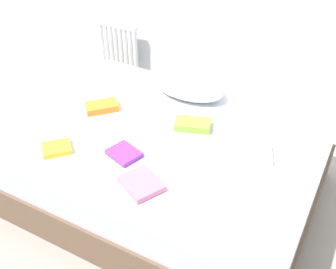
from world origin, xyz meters
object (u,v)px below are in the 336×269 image
(pillow, at_px, (189,87))
(textbook_orange, at_px, (101,107))
(textbook_lime, at_px, (193,124))
(textbook_white, at_px, (252,153))
(textbook_yellow, at_px, (56,148))
(radiator, at_px, (119,48))
(textbook_purple, at_px, (124,153))
(bed, at_px, (165,165))
(textbook_pink, at_px, (141,184))

(pillow, distance_m, textbook_orange, 0.66)
(textbook_lime, xyz_separation_m, textbook_white, (0.44, -0.09, -0.01))
(textbook_orange, xyz_separation_m, textbook_yellow, (0.03, -0.51, -0.01))
(pillow, bearing_deg, radiator, 148.58)
(textbook_purple, xyz_separation_m, textbook_yellow, (-0.39, -0.16, 0.00))
(bed, distance_m, textbook_yellow, 0.74)
(bed, xyz_separation_m, textbook_yellow, (-0.52, -0.45, 0.27))
(textbook_lime, bearing_deg, bed, -143.34)
(textbook_purple, bearing_deg, bed, 84.80)
(radiator, relative_size, textbook_orange, 2.27)
(textbook_orange, bearing_deg, bed, -53.12)
(pillow, height_order, textbook_purple, pillow)
(bed, relative_size, radiator, 3.93)
(textbook_purple, height_order, textbook_yellow, textbook_yellow)
(textbook_orange, distance_m, textbook_yellow, 0.51)
(textbook_white, bearing_deg, textbook_yellow, -175.48)
(textbook_yellow, xyz_separation_m, textbook_white, (1.08, 0.53, -0.00))
(pillow, bearing_deg, textbook_yellow, -113.68)
(radiator, distance_m, textbook_purple, 1.83)
(radiator, height_order, textbook_orange, radiator)
(textbook_pink, bearing_deg, bed, 130.58)
(pillow, xyz_separation_m, textbook_orange, (-0.46, -0.47, -0.04))
(bed, bearing_deg, textbook_yellow, -138.99)
(radiator, height_order, textbook_white, radiator)
(textbook_lime, distance_m, textbook_yellow, 0.89)
(bed, height_order, pillow, pillow)
(bed, distance_m, textbook_orange, 0.61)
(bed, bearing_deg, textbook_orange, 173.40)
(textbook_white, xyz_separation_m, textbook_pink, (-0.46, -0.55, 0.00))
(textbook_lime, xyz_separation_m, textbook_pink, (-0.01, -0.64, -0.01))
(pillow, relative_size, textbook_pink, 2.37)
(bed, relative_size, textbook_yellow, 11.63)
(bed, xyz_separation_m, textbook_purple, (-0.12, -0.29, 0.27))
(pillow, bearing_deg, textbook_white, -34.78)
(textbook_orange, bearing_deg, textbook_pink, -85.65)
(bed, height_order, textbook_orange, textbook_orange)
(pillow, bearing_deg, textbook_pink, -79.05)
(textbook_white, bearing_deg, bed, 166.65)
(pillow, distance_m, textbook_purple, 0.83)
(pillow, xyz_separation_m, textbook_purple, (-0.04, -0.82, -0.05))
(textbook_lime, relative_size, textbook_yellow, 1.37)
(bed, bearing_deg, textbook_lime, 55.19)
(radiator, xyz_separation_m, textbook_pink, (1.28, -1.67, 0.15))
(textbook_lime, relative_size, textbook_white, 0.99)
(textbook_pink, bearing_deg, textbook_lime, 116.46)
(textbook_white, relative_size, textbook_pink, 1.04)
(textbook_purple, distance_m, textbook_pink, 0.29)
(textbook_pink, bearing_deg, textbook_orange, 168.39)
(pillow, xyz_separation_m, textbook_yellow, (-0.43, -0.98, -0.05))
(textbook_yellow, bearing_deg, textbook_lime, -2.21)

